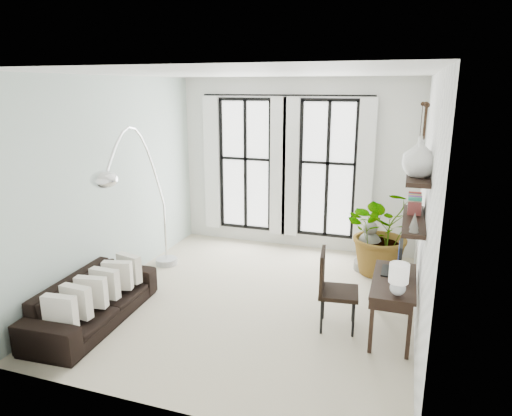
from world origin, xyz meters
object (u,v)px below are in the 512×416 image
at_px(sofa, 93,300).
at_px(plant, 384,231).
at_px(arc_lamp, 137,164).
at_px(buddha, 369,250).
at_px(desk, 394,284).
at_px(desk_chair, 331,285).

relative_size(sofa, plant, 1.39).
relative_size(plant, arc_lamp, 0.59).
relative_size(sofa, buddha, 2.38).
bearing_deg(sofa, desk, -79.76).
relative_size(desk_chair, arc_lamp, 0.41).
distance_m(sofa, buddha, 4.43).
bearing_deg(plant, arc_lamp, -151.55).
distance_m(desk, desk_chair, 0.76).
xyz_separation_m(sofa, arc_lamp, (0.10, 1.07, 1.66)).
distance_m(sofa, desk_chair, 3.13).
relative_size(desk, buddha, 1.42).
distance_m(sofa, desk, 3.88).
bearing_deg(plant, desk_chair, -103.94).
bearing_deg(arc_lamp, plant, 28.45).
bearing_deg(arc_lamp, buddha, 30.89).
xyz_separation_m(sofa, desk, (3.75, 0.91, 0.39)).
relative_size(arc_lamp, buddha, 2.91).
xyz_separation_m(sofa, desk_chair, (2.99, 0.86, 0.29)).
height_order(sofa, desk_chair, desk_chair).
distance_m(arc_lamp, buddha, 4.04).
height_order(plant, desk, plant).
xyz_separation_m(sofa, plant, (3.50, 2.91, 0.44)).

